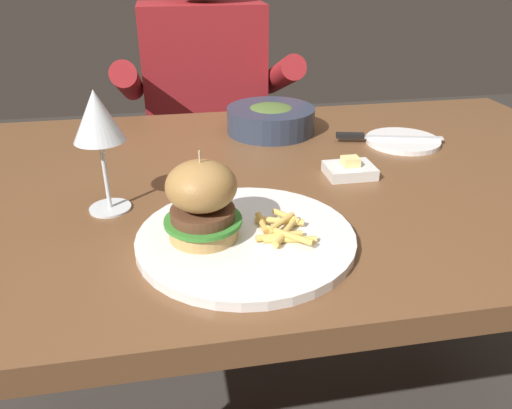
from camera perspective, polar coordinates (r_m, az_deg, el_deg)
The scene contains 10 objects.
dining_table at distance 0.97m, azimuth 2.37°, elevation -1.19°, with size 1.41×0.85×0.74m.
main_plate at distance 0.71m, azimuth -1.15°, elevation -3.87°, with size 0.31×0.31×0.01m, color white.
burger_sandwich at distance 0.68m, azimuth -6.18°, elevation 0.46°, with size 0.11×0.11×0.13m.
fries_pile at distance 0.70m, azimuth 3.01°, elevation -2.79°, with size 0.08×0.11×0.02m.
wine_glass at distance 0.78m, azimuth -17.69°, elevation 9.20°, with size 0.08×0.08×0.19m.
bread_plate at distance 1.13m, azimuth 16.43°, elevation 6.98°, with size 0.16×0.16×0.01m, color white.
table_knife at distance 1.12m, azimuth 13.91°, elevation 7.54°, with size 0.23×0.07×0.01m.
butter_dish at distance 0.94m, azimuth 10.66°, elevation 3.95°, with size 0.09×0.07×0.04m.
soup_bowl at distance 1.15m, azimuth 1.70°, elevation 9.78°, with size 0.20×0.20×0.06m.
diner_person at distance 1.63m, azimuth -5.62°, elevation 7.24°, with size 0.51×0.36×1.18m.
Camera 1 is at (-0.19, -0.83, 1.11)m, focal length 35.00 mm.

